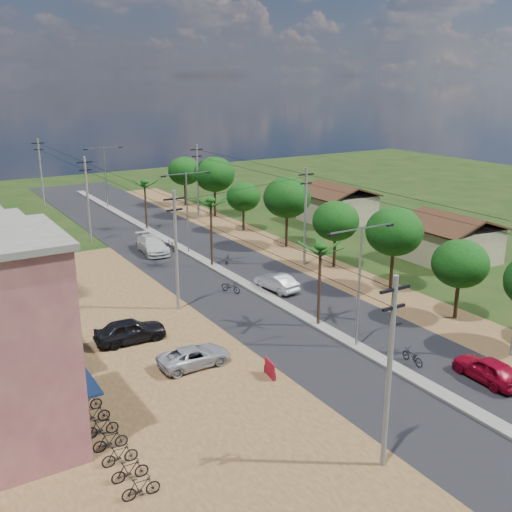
{
  "coord_description": "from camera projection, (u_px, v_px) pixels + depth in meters",
  "views": [
    {
      "loc": [
        -23.86,
        -26.63,
        16.75
      ],
      "look_at": [
        -0.02,
        12.26,
        3.0
      ],
      "focal_mm": 42.0,
      "sensor_mm": 36.0,
      "label": 1
    }
  ],
  "objects": [
    {
      "name": "car_parked_dark",
      "position": [
        130.0,
        331.0,
        39.06
      ],
      "size": [
        4.72,
        2.08,
        1.58
      ],
      "primitive_type": "imported",
      "rotation": [
        0.0,
        0.0,
        1.52
      ],
      "color": "black",
      "rests_on": "ground"
    },
    {
      "name": "utility_pole_w_c",
      "position": [
        88.0,
        198.0,
        61.39
      ],
      "size": [
        1.6,
        0.24,
        9.0
      ],
      "color": "#605E56",
      "rests_on": "ground"
    },
    {
      "name": "car_red_near",
      "position": [
        488.0,
        370.0,
        34.05
      ],
      "size": [
        1.9,
        4.29,
        1.43
      ],
      "primitive_type": "imported",
      "rotation": [
        0.0,
        0.0,
        3.09
      ],
      "color": "maroon",
      "rests_on": "ground"
    },
    {
      "name": "streetlight_far",
      "position": [
        105.0,
        172.0,
        77.94
      ],
      "size": [
        5.1,
        0.18,
        8.0
      ],
      "color": "gray",
      "rests_on": "ground"
    },
    {
      "name": "median",
      "position": [
        223.0,
        271.0,
        53.18
      ],
      "size": [
        1.0,
        90.0,
        0.18
      ],
      "primitive_type": "cube",
      "color": "#605E56",
      "rests_on": "ground"
    },
    {
      "name": "palm_median_far",
      "position": [
        145.0,
        184.0,
        66.38
      ],
      "size": [
        2.0,
        2.0,
        5.85
      ],
      "color": "black",
      "rests_on": "ground"
    },
    {
      "name": "tree_east_d",
      "position": [
        336.0,
        221.0,
        53.39
      ],
      "size": [
        4.2,
        4.2,
        6.13
      ],
      "color": "black",
      "rests_on": "ground"
    },
    {
      "name": "tree_east_e",
      "position": [
        287.0,
        198.0,
        59.8
      ],
      "size": [
        4.8,
        4.8,
        7.14
      ],
      "color": "black",
      "rests_on": "ground"
    },
    {
      "name": "utility_pole_w_d",
      "position": [
        41.0,
        171.0,
        78.53
      ],
      "size": [
        1.6,
        0.24,
        9.0
      ],
      "color": "#605E56",
      "rests_on": "ground"
    },
    {
      "name": "streetlight_near",
      "position": [
        359.0,
        277.0,
        37.13
      ],
      "size": [
        5.1,
        0.18,
        8.0
      ],
      "color": "gray",
      "rests_on": "ground"
    },
    {
      "name": "car_white_far",
      "position": [
        152.0,
        245.0,
        58.87
      ],
      "size": [
        2.79,
        5.76,
        1.62
      ],
      "primitive_type": "imported",
      "rotation": [
        0.0,
        0.0,
        -0.1
      ],
      "color": "beige",
      "rests_on": "ground"
    },
    {
      "name": "tree_east_g",
      "position": [
        214.0,
        174.0,
        72.92
      ],
      "size": [
        5.0,
        5.0,
        7.38
      ],
      "color": "black",
      "rests_on": "ground"
    },
    {
      "name": "car_parked_silver",
      "position": [
        194.0,
        357.0,
        35.85
      ],
      "size": [
        4.43,
        2.05,
        1.23
      ],
      "primitive_type": "imported",
      "rotation": [
        0.0,
        0.0,
        1.57
      ],
      "color": "#A5A8AD",
      "rests_on": "ground"
    },
    {
      "name": "utility_pole_w_a",
      "position": [
        389.0,
        370.0,
        25.47
      ],
      "size": [
        1.6,
        0.24,
        9.0
      ],
      "color": "#605E56",
      "rests_on": "ground"
    },
    {
      "name": "house_east_far",
      "position": [
        337.0,
        202.0,
        71.18
      ],
      "size": [
        7.6,
        7.5,
        4.6
      ],
      "color": "tan",
      "rests_on": "ground"
    },
    {
      "name": "utility_pole_w_b",
      "position": [
        176.0,
        248.0,
        43.43
      ],
      "size": [
        1.6,
        0.24,
        9.0
      ],
      "color": "#605E56",
      "rests_on": "ground"
    },
    {
      "name": "palm_median_near",
      "position": [
        320.0,
        250.0,
        40.18
      ],
      "size": [
        2.0,
        2.0,
        6.15
      ],
      "color": "black",
      "rests_on": "ground"
    },
    {
      "name": "moto_rider_west_b",
      "position": [
        171.0,
        246.0,
        59.49
      ],
      "size": [
        0.7,
        1.79,
        1.05
      ],
      "primitive_type": "imported",
      "rotation": [
        0.0,
        0.0,
        0.12
      ],
      "color": "black",
      "rests_on": "ground"
    },
    {
      "name": "dirt_lot_west",
      "position": [
        88.0,
        354.0,
        37.53
      ],
      "size": [
        18.0,
        46.0,
        0.04
      ],
      "primitive_type": "cube",
      "color": "brown",
      "rests_on": "ground"
    },
    {
      "name": "house_east_near",
      "position": [
        451.0,
        236.0,
        55.99
      ],
      "size": [
        7.6,
        7.5,
        4.6
      ],
      "color": "tan",
      "rests_on": "ground"
    },
    {
      "name": "utility_pole_e_b",
      "position": [
        305.0,
        215.0,
        53.95
      ],
      "size": [
        1.6,
        0.24,
        9.0
      ],
      "color": "#605E56",
      "rests_on": "ground"
    },
    {
      "name": "tree_east_b",
      "position": [
        460.0,
        264.0,
        41.98
      ],
      "size": [
        4.0,
        4.0,
        5.83
      ],
      "color": "black",
      "rests_on": "ground"
    },
    {
      "name": "tree_east_c",
      "position": [
        394.0,
        231.0,
        47.67
      ],
      "size": [
        4.6,
        4.6,
        6.83
      ],
      "color": "black",
      "rests_on": "ground"
    },
    {
      "name": "car_silver_mid",
      "position": [
        276.0,
        283.0,
        48.5
      ],
      "size": [
        1.94,
        4.3,
        1.37
      ],
      "primitive_type": "imported",
      "rotation": [
        0.0,
        0.0,
        3.26
      ],
      "color": "#A5A8AD",
      "rests_on": "ground"
    },
    {
      "name": "tree_east_f",
      "position": [
        243.0,
        197.0,
        66.48
      ],
      "size": [
        3.8,
        3.8,
        5.52
      ],
      "color": "black",
      "rests_on": "ground"
    },
    {
      "name": "palm_median_mid",
      "position": [
        211.0,
        203.0,
        53.13
      ],
      "size": [
        2.0,
        2.0,
        6.55
      ],
      "color": "black",
      "rests_on": "ground"
    },
    {
      "name": "moto_rider_east",
      "position": [
        412.0,
        357.0,
        36.15
      ],
      "size": [
        0.72,
        1.78,
        0.92
      ],
      "primitive_type": "imported",
      "rotation": [
        0.0,
        0.0,
        3.08
      ],
      "color": "black",
      "rests_on": "ground"
    },
    {
      "name": "dirt_shoulder_east",
      "position": [
        319.0,
        266.0,
        55.0
      ],
      "size": [
        5.0,
        90.0,
        0.03
      ],
      "primitive_type": "cube",
      "color": "brown",
      "rests_on": "ground"
    },
    {
      "name": "utility_pole_e_c",
      "position": [
        198.0,
        180.0,
        71.91
      ],
      "size": [
        1.6,
        0.24,
        9.0
      ],
      "color": "#605E56",
      "rests_on": "ground"
    },
    {
      "name": "ground",
      "position": [
        356.0,
        347.0,
        38.51
      ],
      "size": [
        160.0,
        160.0,
        0.0
      ],
      "primitive_type": "plane",
      "color": "black",
      "rests_on": "ground"
    },
    {
      "name": "tree_east_h",
      "position": [
        184.0,
        171.0,
        79.47
      ],
      "size": [
        4.4,
        4.4,
        6.52
      ],
      "color": "black",
      "rests_on": "ground"
    },
    {
      "name": "streetlight_mid",
      "position": [
        187.0,
        206.0,
        57.53
      ],
      "size": [
        5.1,
        0.18,
        8.0
      ],
      "color": "gray",
      "rests_on": "ground"
    },
    {
      "name": "road",
      "position": [
        239.0,
        282.0,
        50.75
      ],
      "size": [
        12.0,
        110.0,
        0.04
      ],
      "primitive_type": "cube",
      "color": "black",
      "rests_on": "ground"
    },
    {
      "name": "parked_scooter_row",
      "position": [
        97.0,
        421.0,
        29.39
      ],
      "size": [
        1.69,
        12.27,
        1.0
      ],
      "color": "black",
      "rests_on": "ground"
    },
    {
      "name": "moto_rider_west_a",
      "position": [
        231.0,
        287.0,
        48.03
      ],
      "size": [
        1.32,
        1.96,
        0.98
      ],
      "primitive_type": "imported",
      "rotation": [
        0.0,
        0.0,
        0.4
      ],
      "color": "black",
      "rests_on": "ground"
    },
    {
      "name": "roadside_sign",
      "position": [
        270.0,
        369.0,
        34.53
      ],
      "size": [
        0.27,
        1.26,
        1.05
      ],
      "rotation": [
        0.0,
        0.0,
        -0.15
      ],
      "color": "maroon",
      "rests_on": "ground"
    }
  ]
}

